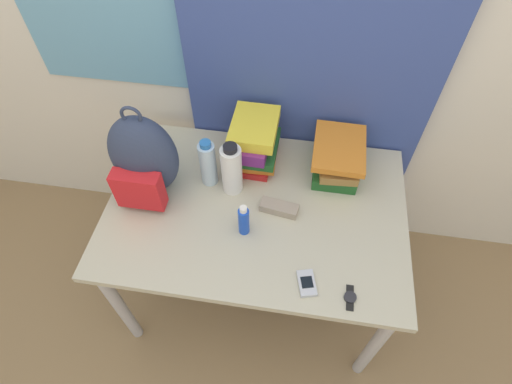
{
  "coord_description": "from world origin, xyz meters",
  "views": [
    {
      "loc": [
        0.14,
        -0.52,
        2.01
      ],
      "look_at": [
        0.0,
        0.41,
        0.81
      ],
      "focal_mm": 28.0,
      "sensor_mm": 36.0,
      "label": 1
    }
  ],
  "objects": [
    {
      "name": "ground_plane",
      "position": [
        0.0,
        0.0,
        0.0
      ],
      "size": [
        12.0,
        12.0,
        0.0
      ],
      "primitive_type": "plane",
      "color": "#8C704C"
    },
    {
      "name": "wall_back",
      "position": [
        -0.0,
        0.9,
        1.25
      ],
      "size": [
        6.0,
        0.06,
        2.5
      ],
      "color": "silver",
      "rests_on": "ground_plane"
    },
    {
      "name": "curtain_blue",
      "position": [
        0.15,
        0.85,
        1.25
      ],
      "size": [
        1.02,
        0.04,
        2.5
      ],
      "color": "#384C93",
      "rests_on": "ground_plane"
    },
    {
      "name": "desk",
      "position": [
        0.0,
        0.41,
        0.63
      ],
      "size": [
        1.2,
        0.82,
        0.71
      ],
      "color": "#B7B299",
      "rests_on": "ground_plane"
    },
    {
      "name": "backpack",
      "position": [
        -0.44,
        0.44,
        0.89
      ],
      "size": [
        0.27,
        0.23,
        0.43
      ],
      "color": "#2D3851",
      "rests_on": "desk"
    },
    {
      "name": "book_stack_left",
      "position": [
        -0.05,
        0.66,
        0.81
      ],
      "size": [
        0.22,
        0.27,
        0.21
      ],
      "color": "red",
      "rests_on": "desk"
    },
    {
      "name": "book_stack_center",
      "position": [
        0.31,
        0.66,
        0.78
      ],
      "size": [
        0.21,
        0.28,
        0.15
      ],
      "color": "#1E5623",
      "rests_on": "desk"
    },
    {
      "name": "water_bottle",
      "position": [
        -0.21,
        0.52,
        0.81
      ],
      "size": [
        0.07,
        0.07,
        0.23
      ],
      "color": "silver",
      "rests_on": "desk"
    },
    {
      "name": "sports_bottle",
      "position": [
        -0.11,
        0.49,
        0.83
      ],
      "size": [
        0.08,
        0.08,
        0.25
      ],
      "color": "white",
      "rests_on": "desk"
    },
    {
      "name": "sunscreen_bottle",
      "position": [
        -0.03,
        0.29,
        0.78
      ],
      "size": [
        0.04,
        0.04,
        0.15
      ],
      "color": "blue",
      "rests_on": "desk"
    },
    {
      "name": "cell_phone",
      "position": [
        0.23,
        0.11,
        0.72
      ],
      "size": [
        0.08,
        0.11,
        0.02
      ],
      "color": "#B7BCC6",
      "rests_on": "desk"
    },
    {
      "name": "sunglasses_case",
      "position": [
        0.09,
        0.41,
        0.73
      ],
      "size": [
        0.16,
        0.08,
        0.04
      ],
      "color": "gray",
      "rests_on": "desk"
    },
    {
      "name": "wristwatch",
      "position": [
        0.38,
        0.08,
        0.71
      ],
      "size": [
        0.04,
        0.09,
        0.01
      ],
      "color": "black",
      "rests_on": "desk"
    }
  ]
}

